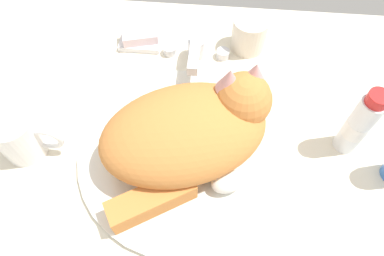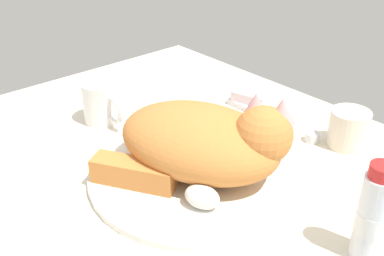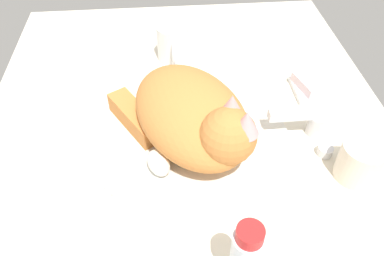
# 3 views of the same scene
# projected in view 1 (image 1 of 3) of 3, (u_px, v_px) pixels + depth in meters

# --- Properties ---
(ground_plane) EXTENTS (1.10, 0.83, 0.03)m
(ground_plane) POSITION_uv_depth(u_px,v_px,m) (185.00, 157.00, 0.62)
(ground_plane) COLOR silver
(sink_basin) EXTENTS (0.37, 0.37, 0.01)m
(sink_basin) POSITION_uv_depth(u_px,v_px,m) (185.00, 151.00, 0.60)
(sink_basin) COLOR silver
(sink_basin) RESTS_ON ground_plane
(faucet) EXTENTS (0.14, 0.12, 0.06)m
(faucet) POSITION_uv_depth(u_px,v_px,m) (196.00, 51.00, 0.70)
(faucet) COLOR silver
(faucet) RESTS_ON ground_plane
(cat) EXTENTS (0.33, 0.29, 0.15)m
(cat) POSITION_uv_depth(u_px,v_px,m) (192.00, 130.00, 0.55)
(cat) COLOR #D17F3D
(cat) RESTS_ON sink_basin
(coffee_mug) EXTENTS (0.11, 0.07, 0.09)m
(coffee_mug) POSITION_uv_depth(u_px,v_px,m) (21.00, 137.00, 0.57)
(coffee_mug) COLOR white
(coffee_mug) RESTS_ON ground_plane
(rinse_cup) EXTENTS (0.07, 0.07, 0.07)m
(rinse_cup) POSITION_uv_depth(u_px,v_px,m) (249.00, 34.00, 0.72)
(rinse_cup) COLOR silver
(rinse_cup) RESTS_ON ground_plane
(soap_dish) EXTENTS (0.09, 0.06, 0.01)m
(soap_dish) POSITION_uv_depth(u_px,v_px,m) (141.00, 41.00, 0.75)
(soap_dish) COLOR white
(soap_dish) RESTS_ON ground_plane
(soap_bar) EXTENTS (0.09, 0.07, 0.02)m
(soap_bar) POSITION_uv_depth(u_px,v_px,m) (140.00, 35.00, 0.74)
(soap_bar) COLOR silver
(soap_bar) RESTS_ON soap_dish
(toothpaste_bottle) EXTENTS (0.04, 0.04, 0.15)m
(toothpaste_bottle) POSITION_uv_depth(u_px,v_px,m) (359.00, 124.00, 0.56)
(toothpaste_bottle) COLOR white
(toothpaste_bottle) RESTS_ON ground_plane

